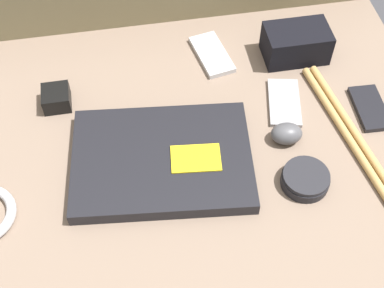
{
  "coord_description": "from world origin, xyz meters",
  "views": [
    {
      "loc": [
        -0.1,
        -0.58,
        0.96
      ],
      "look_at": [
        0.0,
        0.0,
        0.16
      ],
      "focal_mm": 50.0,
      "sensor_mm": 36.0,
      "label": 1
    }
  ],
  "objects": [
    {
      "name": "camera_pouch",
      "position": [
        0.26,
        0.21,
        0.18
      ],
      "size": [
        0.14,
        0.08,
        0.07
      ],
      "color": "black",
      "rests_on": "couch_seat"
    },
    {
      "name": "laptop",
      "position": [
        -0.06,
        -0.02,
        0.16
      ],
      "size": [
        0.35,
        0.27,
        0.03
      ],
      "rotation": [
        0.0,
        0.0,
        -0.11
      ],
      "color": "black",
      "rests_on": "couch_seat"
    },
    {
      "name": "ground_plane",
      "position": [
        0.0,
        0.0,
        0.0
      ],
      "size": [
        8.0,
        8.0,
        0.0
      ],
      "primitive_type": "plane",
      "color": "#38383D"
    },
    {
      "name": "speaker_puck",
      "position": [
        0.19,
        -0.11,
        0.15
      ],
      "size": [
        0.09,
        0.09,
        0.03
      ],
      "color": "black",
      "rests_on": "couch_seat"
    },
    {
      "name": "drumstick_pair",
      "position": [
        0.31,
        -0.03,
        0.15
      ],
      "size": [
        0.09,
        0.39,
        0.01
      ],
      "rotation": [
        0.0,
        0.0,
        0.15
      ],
      "color": "tan",
      "rests_on": "couch_seat"
    },
    {
      "name": "phone_black",
      "position": [
        0.37,
        0.04,
        0.15
      ],
      "size": [
        0.06,
        0.12,
        0.01
      ],
      "rotation": [
        0.0,
        0.0,
        -0.04
      ],
      "color": "black",
      "rests_on": "couch_seat"
    },
    {
      "name": "phone_small",
      "position": [
        0.2,
        0.08,
        0.15
      ],
      "size": [
        0.09,
        0.13,
        0.01
      ],
      "rotation": [
        0.0,
        0.0,
        -0.21
      ],
      "color": "#99999E",
      "rests_on": "couch_seat"
    },
    {
      "name": "couch_seat",
      "position": [
        0.0,
        0.0,
        0.07
      ],
      "size": [
        0.99,
        0.74,
        0.14
      ],
      "color": "#7A6656",
      "rests_on": "ground_plane"
    },
    {
      "name": "charger_brick",
      "position": [
        -0.25,
        0.16,
        0.16
      ],
      "size": [
        0.05,
        0.06,
        0.04
      ],
      "color": "black",
      "rests_on": "couch_seat"
    },
    {
      "name": "computer_mouse",
      "position": [
        0.18,
        -0.01,
        0.16
      ],
      "size": [
        0.06,
        0.05,
        0.04
      ],
      "rotation": [
        0.0,
        0.0,
        -0.1
      ],
      "color": "#4C4C51",
      "rests_on": "couch_seat"
    },
    {
      "name": "phone_silver",
      "position": [
        0.09,
        0.24,
        0.15
      ],
      "size": [
        0.08,
        0.14,
        0.01
      ],
      "rotation": [
        0.0,
        0.0,
        0.19
      ],
      "color": "#B7B7BC",
      "rests_on": "couch_seat"
    }
  ]
}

